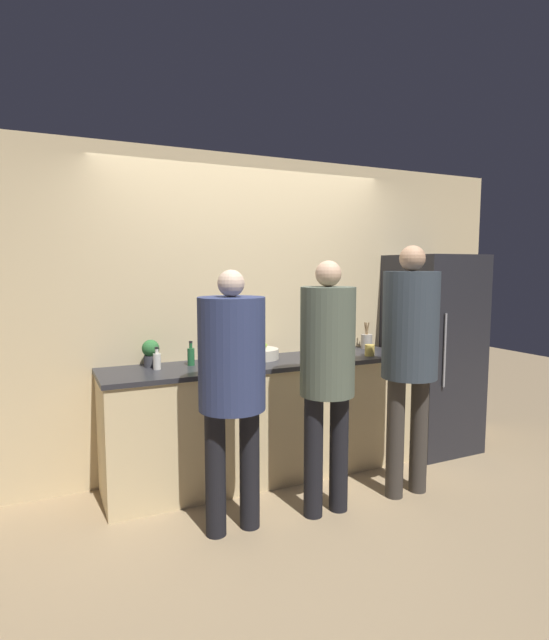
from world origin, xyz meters
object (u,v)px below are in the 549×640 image
(person_left, at_px, (232,372))
(fruit_bowl, at_px, (258,354))
(refrigerator, at_px, (432,352))
(bottle_green, at_px, (191,356))
(person_center, at_px, (327,363))
(utensil_crock, at_px, (367,341))
(cup_yellow, at_px, (370,350))
(potted_plant, at_px, (151,352))
(person_right, at_px, (410,344))
(bottle_clear, at_px, (157,361))

(person_left, distance_m, fruit_bowl, 0.98)
(refrigerator, bearing_deg, bottle_green, 176.31)
(person_center, xyz_separation_m, utensil_crock, (0.98, 0.93, -0.04))
(cup_yellow, distance_m, potted_plant, 1.80)
(person_left, height_order, utensil_crock, person_left)
(refrigerator, bearing_deg, potted_plant, 174.91)
(person_right, height_order, bottle_green, person_right)
(refrigerator, xyz_separation_m, utensil_crock, (-0.57, 0.23, 0.11))
(refrigerator, relative_size, potted_plant, 8.79)
(person_center, height_order, bottle_clear, person_center)
(potted_plant, bearing_deg, bottle_green, -15.74)
(person_right, distance_m, bottle_green, 1.63)
(person_center, bearing_deg, person_right, -0.39)
(person_center, xyz_separation_m, cup_yellow, (0.78, 0.59, -0.06))
(refrigerator, height_order, cup_yellow, refrigerator)
(bottle_green, bearing_deg, person_left, -87.23)
(person_center, height_order, person_right, person_right)
(utensil_crock, bearing_deg, person_center, -136.67)
(refrigerator, bearing_deg, utensil_crock, 157.66)
(person_left, relative_size, fruit_bowl, 4.99)
(person_left, relative_size, person_right, 0.91)
(person_left, height_order, person_right, person_right)
(refrigerator, bearing_deg, person_right, -140.82)
(refrigerator, xyz_separation_m, bottle_clear, (-2.52, 0.10, 0.11))
(refrigerator, height_order, person_center, refrigerator)
(bottle_clear, relative_size, bottle_green, 0.89)
(person_right, relative_size, potted_plant, 9.01)
(fruit_bowl, relative_size, bottle_clear, 2.02)
(fruit_bowl, distance_m, bottle_clear, 0.84)
(utensil_crock, bearing_deg, bottle_clear, -176.19)
(person_right, xyz_separation_m, fruit_bowl, (-0.83, 0.87, -0.15))
(person_center, distance_m, potted_plant, 1.35)
(refrigerator, relative_size, bottle_clear, 10.81)
(person_center, distance_m, bottle_clear, 1.26)
(person_left, bearing_deg, person_right, -2.23)
(person_center, bearing_deg, bottle_clear, 140.49)
(person_left, xyz_separation_m, potted_plant, (-0.33, 0.87, 0.02))
(person_left, distance_m, person_center, 0.66)
(fruit_bowl, bearing_deg, person_right, -46.48)
(utensil_crock, bearing_deg, person_left, -151.87)
(utensil_crock, bearing_deg, fruit_bowl, -176.89)
(person_left, height_order, person_center, person_center)
(person_right, xyz_separation_m, bottle_clear, (-1.66, 0.80, -0.13))
(person_right, bearing_deg, bottle_clear, 154.21)
(person_left, xyz_separation_m, bottle_clear, (-0.31, 0.75, -0.03))
(refrigerator, distance_m, utensil_crock, 0.62)
(utensil_crock, height_order, bottle_green, utensil_crock)
(bottle_green, bearing_deg, fruit_bowl, 2.76)
(fruit_bowl, xyz_separation_m, potted_plant, (-0.85, 0.05, 0.07))
(utensil_crock, bearing_deg, person_right, -107.29)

